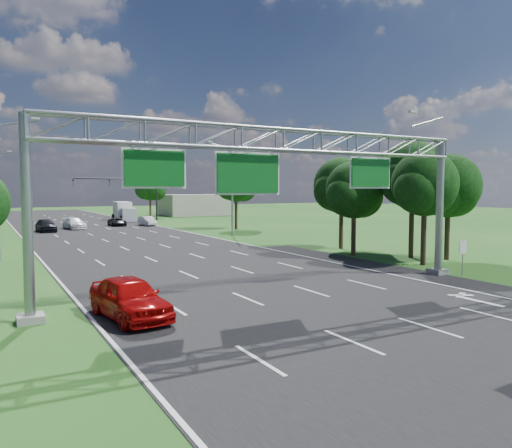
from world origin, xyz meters
TOP-DOWN VIEW (x-y plane):
  - ground at (0.00, 30.00)m, footprint 220.00×220.00m
  - road at (0.00, 30.00)m, footprint 18.00×180.00m
  - road_flare at (10.20, 14.00)m, footprint 3.00×30.00m
  - sign_gantry at (0.33, 12.00)m, footprint 23.50×1.00m
  - regulatory_sign at (12.40, 10.98)m, footprint 0.60×0.08m
  - traffic_signal at (7.48, 65.00)m, footprint 12.21×0.24m
  - streetlight_l_near at (-11.30, 30.00)m, footprint 2.97×0.22m
  - streetlight_r_mid at (11.30, 40.00)m, footprint 2.97×0.22m
  - tree_cluster_right at (14.80, 19.19)m, footprint 9.91×14.60m
  - tree_verge_rd at (16.08, 48.04)m, footprint 5.76×4.80m
  - tree_verge_re at (14.08, 78.04)m, footprint 5.76×4.80m
  - building_right at (24.00, 82.00)m, footprint 12.00×9.00m
  - red_coupe at (-7.50, 10.71)m, footprint 2.60×5.16m
  - car_queue_a at (-2.12, 57.84)m, footprint 2.65×5.13m
  - car_queue_b at (3.98, 60.69)m, footprint 1.92×4.10m
  - car_queue_c at (-5.73, 55.44)m, footprint 2.24×4.82m
  - car_queue_d at (7.80, 59.30)m, footprint 1.78×4.12m
  - box_truck at (7.84, 72.40)m, footprint 2.86×8.14m

SIDE VIEW (x-z plane):
  - ground at x=0.00m, z-range 0.00..0.00m
  - road at x=0.00m, z-range -0.01..0.01m
  - road_flare at x=10.20m, z-range -0.01..0.01m
  - car_queue_b at x=3.98m, z-range 0.00..1.13m
  - car_queue_d at x=7.80m, z-range 0.00..1.32m
  - car_queue_a at x=-2.12m, z-range 0.00..1.42m
  - car_queue_c at x=-5.73m, z-range 0.00..1.60m
  - red_coupe at x=-7.50m, z-range 0.00..1.69m
  - box_truck at x=7.84m, z-range -0.06..2.95m
  - regulatory_sign at x=12.40m, z-range 0.46..2.56m
  - building_right at x=24.00m, z-range 0.00..4.00m
  - traffic_signal at x=7.48m, z-range 1.67..8.67m
  - tree_verge_re at x=14.08m, z-range 1.28..9.12m
  - tree_cluster_right at x=14.80m, z-range 0.97..9.65m
  - streetlight_l_near at x=-11.30m, z-range 0.50..10.66m
  - streetlight_r_mid at x=11.30m, z-range 0.50..10.66m
  - tree_verge_rd at x=16.08m, z-range 1.49..9.77m
  - sign_gantry at x=0.33m, z-range 2.11..11.67m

